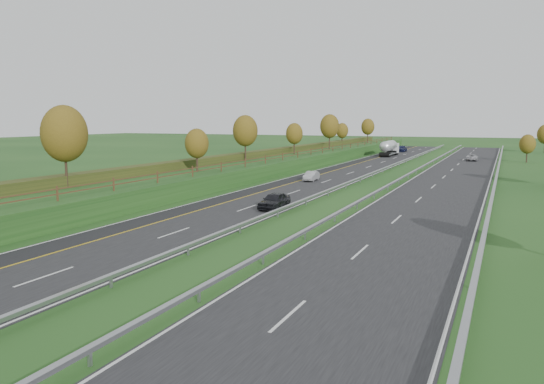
{
  "coord_description": "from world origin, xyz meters",
  "views": [
    {
      "loc": [
        23.37,
        -9.08,
        8.34
      ],
      "look_at": [
        5.27,
        31.77,
        2.2
      ],
      "focal_mm": 35.0,
      "sensor_mm": 36.0,
      "label": 1
    }
  ],
  "objects_px": {
    "road_tanker": "(389,148)",
    "car_silver_mid": "(311,176)",
    "car_dark_near": "(274,201)",
    "car_oncoming": "(472,158)",
    "car_small_far": "(402,149)"
  },
  "relations": [
    {
      "from": "road_tanker",
      "to": "car_silver_mid",
      "type": "bearing_deg",
      "value": -89.46
    },
    {
      "from": "road_tanker",
      "to": "car_small_far",
      "type": "relative_size",
      "value": 2.13
    },
    {
      "from": "car_small_far",
      "to": "car_oncoming",
      "type": "xyz_separation_m",
      "value": [
        18.54,
        -24.7,
        -0.12
      ]
    },
    {
      "from": "car_dark_near",
      "to": "car_silver_mid",
      "type": "bearing_deg",
      "value": 101.8
    },
    {
      "from": "road_tanker",
      "to": "car_silver_mid",
      "type": "distance_m",
      "value": 54.48
    },
    {
      "from": "car_dark_near",
      "to": "car_silver_mid",
      "type": "relative_size",
      "value": 1.15
    },
    {
      "from": "car_dark_near",
      "to": "car_small_far",
      "type": "distance_m",
      "value": 94.19
    },
    {
      "from": "car_dark_near",
      "to": "car_oncoming",
      "type": "height_order",
      "value": "car_dark_near"
    },
    {
      "from": "road_tanker",
      "to": "car_oncoming",
      "type": "height_order",
      "value": "road_tanker"
    },
    {
      "from": "road_tanker",
      "to": "car_silver_mid",
      "type": "xyz_separation_m",
      "value": [
        0.51,
        -54.47,
        -1.18
      ]
    },
    {
      "from": "road_tanker",
      "to": "car_silver_mid",
      "type": "relative_size",
      "value": 2.87
    },
    {
      "from": "road_tanker",
      "to": "car_oncoming",
      "type": "distance_m",
      "value": 20.13
    },
    {
      "from": "car_silver_mid",
      "to": "road_tanker",
      "type": "bearing_deg",
      "value": 87.16
    },
    {
      "from": "car_small_far",
      "to": "car_dark_near",
      "type": "bearing_deg",
      "value": -87.08
    },
    {
      "from": "road_tanker",
      "to": "car_small_far",
      "type": "xyz_separation_m",
      "value": [
        -0.16,
        16.56,
        -1.06
      ]
    }
  ]
}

